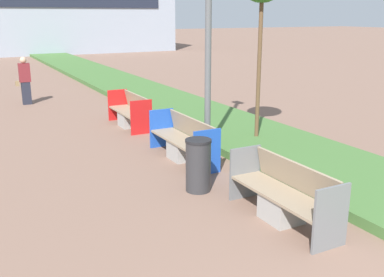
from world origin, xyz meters
The scene contains 7 objects.
planter_grass_strip centered at (3.20, 12.00, 0.09)m, with size 2.80×120.00×0.18m.
building_backdrop centered at (4.00, 38.64, 3.87)m, with size 20.56×5.87×7.73m.
bench_grey_frame centered at (0.94, 4.06, 0.37)m, with size 0.65×2.12×0.94m.
bench_blue_frame centered at (0.94, 7.58, 0.37)m, with size 0.65×2.30×0.94m.
bench_red_frame centered at (0.94, 11.04, 0.37)m, with size 0.65×2.01×0.94m.
litter_bin centered at (0.33, 5.77, 0.49)m, with size 0.48×0.48×0.99m.
pedestrian_walking centered at (-1.24, 15.93, 0.87)m, with size 0.53×0.24×1.71m.
Camera 1 is at (-3.40, -1.07, 3.17)m, focal length 42.00 mm.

